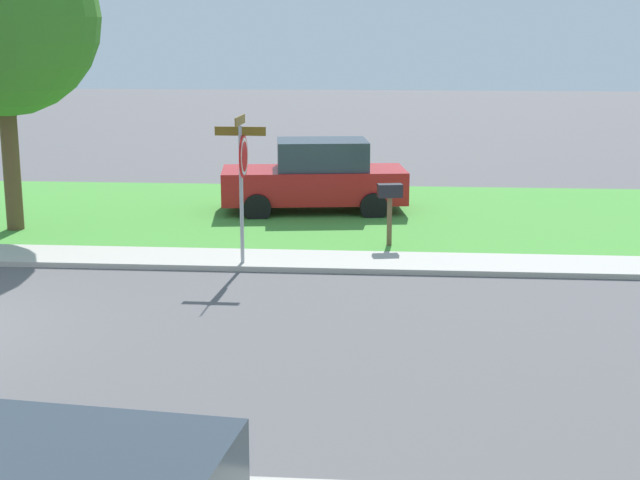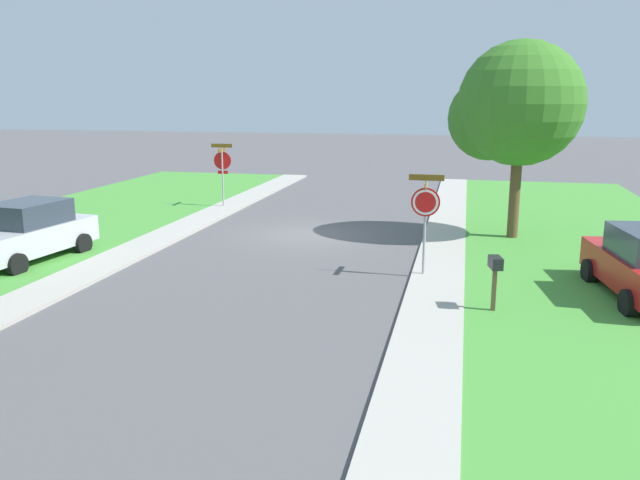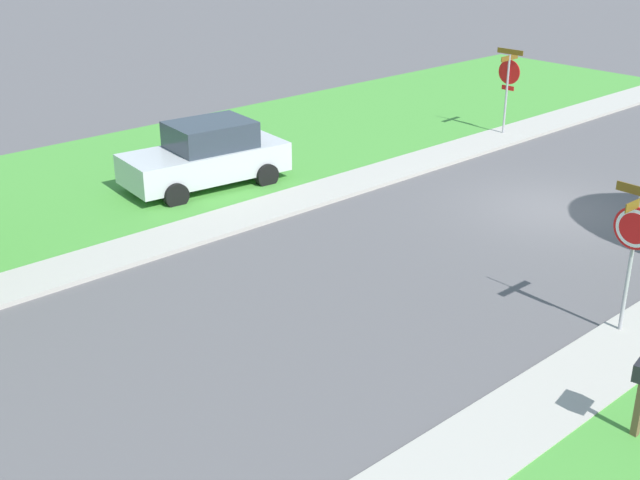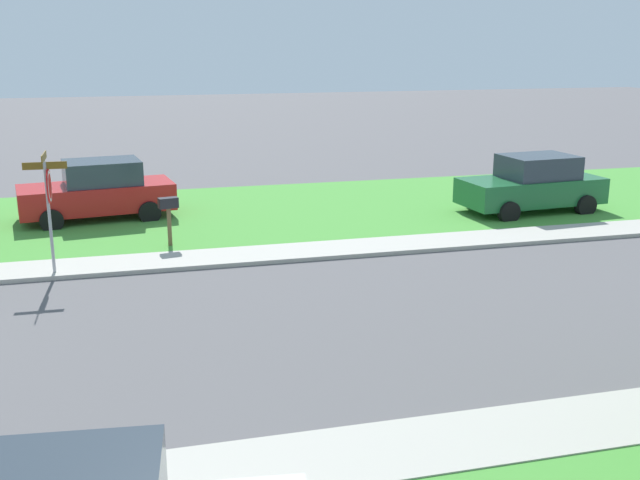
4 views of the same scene
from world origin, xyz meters
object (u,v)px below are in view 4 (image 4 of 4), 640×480
(car_green_behind_trees, at_px, (533,185))
(car_red_far_down_street, at_px, (98,191))
(stop_sign_far_corner, at_px, (49,194))
(mailbox, at_px, (169,209))

(car_green_behind_trees, distance_m, car_red_far_down_street, 12.88)
(stop_sign_far_corner, height_order, car_green_behind_trees, stop_sign_far_corner)
(car_red_far_down_street, bearing_deg, car_green_behind_trees, 79.73)
(stop_sign_far_corner, distance_m, car_red_far_down_street, 5.48)
(stop_sign_far_corner, bearing_deg, mailbox, 123.22)
(stop_sign_far_corner, distance_m, mailbox, 3.27)
(car_red_far_down_street, height_order, mailbox, car_red_far_down_street)
(mailbox, bearing_deg, car_green_behind_trees, 96.81)
(stop_sign_far_corner, xyz_separation_m, car_green_behind_trees, (-3.03, 13.53, -1.01))
(car_green_behind_trees, height_order, car_red_far_down_street, same)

